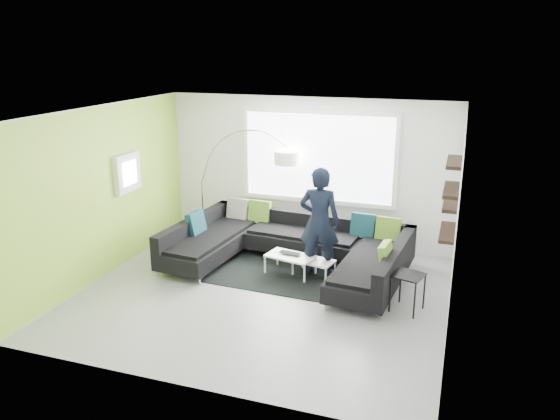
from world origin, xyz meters
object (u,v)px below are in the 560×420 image
object	(u,v)px
coffee_table	(302,266)
side_table	(407,293)
laptop	(288,254)
sectional_sofa	(287,250)
arc_lamp	(202,182)
person	(319,222)

from	to	relation	value
coffee_table	side_table	size ratio (longest dim) A/B	1.82
side_table	laptop	size ratio (longest dim) A/B	1.40
sectional_sofa	side_table	distance (m)	2.25
coffee_table	side_table	distance (m)	1.95
arc_lamp	laptop	xyz separation A→B (m)	(2.23, -1.30, -0.75)
side_table	person	distance (m)	1.90
arc_lamp	person	bearing A→B (deg)	-16.91
sectional_sofa	side_table	size ratio (longest dim) A/B	7.22
side_table	sectional_sofa	bearing A→B (deg)	158.36
sectional_sofa	arc_lamp	world-z (taller)	arc_lamp
coffee_table	laptop	world-z (taller)	laptop
coffee_table	person	xyz separation A→B (m)	(0.25, 0.15, 0.75)
arc_lamp	coffee_table	bearing A→B (deg)	-21.73
side_table	laptop	bearing A→B (deg)	161.06
arc_lamp	side_table	xyz separation A→B (m)	(4.26, -2.00, -0.82)
sectional_sofa	laptop	size ratio (longest dim) A/B	10.10
coffee_table	side_table	xyz separation A→B (m)	(1.80, -0.73, 0.11)
coffee_table	side_table	bearing A→B (deg)	-10.10
sectional_sofa	laptop	xyz separation A→B (m)	(0.06, -0.13, -0.02)
sectional_sofa	person	xyz separation A→B (m)	(0.54, 0.05, 0.55)
side_table	person	xyz separation A→B (m)	(-1.56, 0.88, 0.64)
sectional_sofa	arc_lamp	distance (m)	2.57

